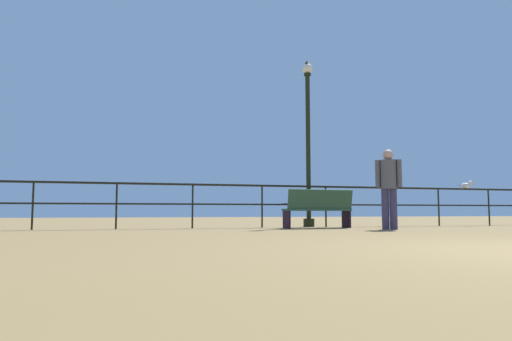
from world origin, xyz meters
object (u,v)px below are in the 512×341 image
Objects in this scene: lamppost_center at (308,140)px; bench_near_left at (319,207)px; seagull_on_rail at (466,185)px; person_by_bench at (389,183)px.

bench_near_left is at bearing -100.04° from lamppost_center.
lamppost_center is at bearing 177.12° from seagull_on_rail.
person_by_bench is 4.68× the size of seagull_on_rail.
lamppost_center is (0.19, 1.06, 1.83)m from bench_near_left.
person_by_bench is 4.48m from seagull_on_rail.
bench_near_left is 5.25m from seagull_on_rail.
seagull_on_rail is (3.97, 2.07, 0.14)m from person_by_bench.
lamppost_center is 2.51× the size of person_by_bench.
person_by_bench reaches higher than seagull_on_rail.
bench_near_left is at bearing -171.07° from seagull_on_rail.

